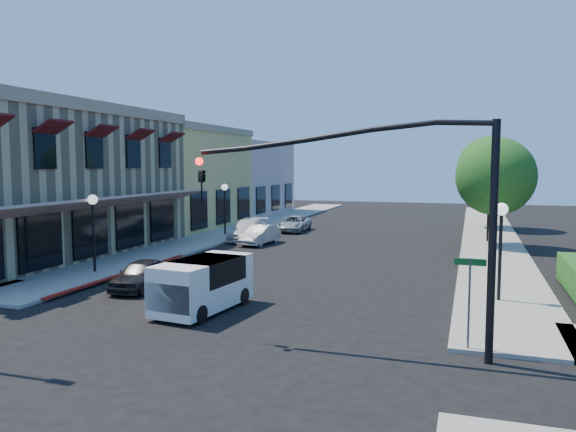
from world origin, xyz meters
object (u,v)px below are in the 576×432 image
(lamppost_left_far, at_px, (225,196))
(white_van, at_px, (202,282))
(street_tree_b, at_px, (491,169))
(lamppost_right_near, at_px, (501,227))
(lamppost_left_near, at_px, (93,213))
(lamppost_right_far, at_px, (489,199))
(parked_car_c, at_px, (248,230))
(parked_car_b, at_px, (260,235))
(parked_car_d, at_px, (294,224))
(signal_mast_arm, at_px, (404,197))
(street_tree_a, at_px, (496,176))
(street_name_sign, at_px, (469,289))
(parked_car_a, at_px, (141,274))

(lamppost_left_far, height_order, white_van, lamppost_left_far)
(street_tree_b, bearing_deg, lamppost_right_near, -90.72)
(lamppost_left_near, bearing_deg, white_van, -29.50)
(lamppost_right_far, bearing_deg, parked_car_c, -166.76)
(lamppost_left_far, height_order, parked_car_b, lamppost_left_far)
(lamppost_right_near, xyz_separation_m, white_van, (-9.51, -4.24, -1.73))
(lamppost_left_near, xyz_separation_m, parked_car_d, (3.70, 18.00, -2.17))
(signal_mast_arm, xyz_separation_m, parked_car_b, (-10.66, 17.50, -3.49))
(street_tree_b, height_order, lamppost_left_far, street_tree_b)
(street_tree_a, height_order, street_tree_b, street_tree_b)
(street_name_sign, height_order, lamppost_left_far, lamppost_left_far)
(street_tree_a, bearing_deg, parked_car_a, -130.36)
(signal_mast_arm, relative_size, parked_car_d, 1.97)
(signal_mast_arm, distance_m, lamppost_right_near, 7.15)
(street_tree_b, bearing_deg, white_van, -109.15)
(signal_mast_arm, xyz_separation_m, parked_car_a, (-10.66, 4.50, -3.50))
(lamppost_left_near, xyz_separation_m, parked_car_a, (3.70, -2.00, -2.15))
(lamppost_left_near, bearing_deg, street_tree_a, 38.98)
(lamppost_left_far, xyz_separation_m, lamppost_right_far, (17.00, 2.00, 0.00))
(parked_car_a, height_order, parked_car_c, parked_car_c)
(lamppost_right_near, xyz_separation_m, parked_car_a, (-13.30, -2.00, -2.15))
(lamppost_left_far, bearing_deg, white_van, -67.66)
(street_tree_a, distance_m, parked_car_b, 14.38)
(lamppost_left_near, height_order, parked_car_c, lamppost_left_near)
(street_tree_a, xyz_separation_m, parked_car_b, (-13.60, -3.00, -3.60))
(parked_car_b, bearing_deg, lamppost_right_near, -33.97)
(lamppost_right_near, height_order, parked_car_d, lamppost_right_near)
(lamppost_right_near, distance_m, parked_car_a, 13.62)
(street_tree_b, distance_m, lamppost_left_near, 29.64)
(white_van, bearing_deg, lamppost_right_near, 24.05)
(street_tree_b, xyz_separation_m, lamppost_right_near, (-0.30, -24.00, -1.81))
(white_van, bearing_deg, lamppost_right_far, 64.85)
(street_name_sign, relative_size, white_van, 0.61)
(signal_mast_arm, bearing_deg, parked_car_c, 122.33)
(parked_car_d, bearing_deg, parked_car_a, -93.28)
(lamppost_right_near, xyz_separation_m, parked_car_c, (-14.70, 12.54, -2.07))
(lamppost_right_near, bearing_deg, parked_car_c, 139.53)
(lamppost_left_far, distance_m, white_van, 19.80)
(lamppost_left_near, height_order, parked_car_b, lamppost_left_near)
(signal_mast_arm, bearing_deg, lamppost_right_far, 83.30)
(street_tree_b, bearing_deg, lamppost_left_far, -149.97)
(street_name_sign, relative_size, parked_car_d, 0.62)
(street_tree_a, xyz_separation_m, parked_car_c, (-15.00, -1.46, -3.53))
(street_tree_a, relative_size, white_van, 1.58)
(street_tree_a, xyz_separation_m, lamppost_right_far, (-0.30, 2.00, -1.46))
(parked_car_b, bearing_deg, lamppost_right_far, 26.22)
(street_tree_b, bearing_deg, street_name_sign, -92.50)
(street_name_sign, relative_size, parked_car_b, 0.69)
(street_tree_a, xyz_separation_m, parked_car_a, (-13.60, -16.00, -3.61))
(street_tree_a, height_order, white_van, street_tree_a)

